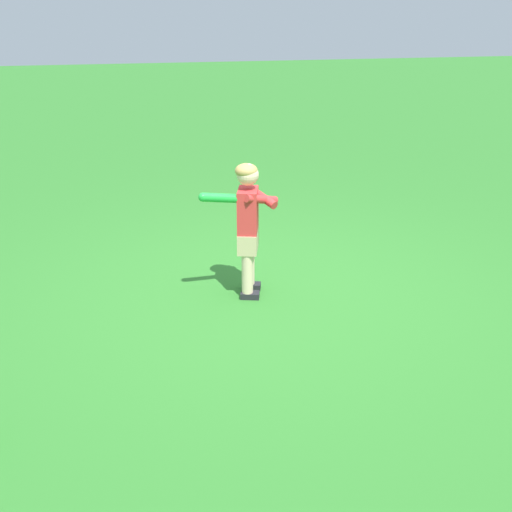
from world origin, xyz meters
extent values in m
plane|color=#2D7528|center=(0.00, 0.00, 0.00)|extent=(40.00, 40.00, 0.00)
cube|color=#232328|center=(0.14, -0.12, 0.03)|extent=(0.17, 0.13, 0.05)
cylinder|color=beige|center=(0.16, -0.13, 0.21)|extent=(0.09, 0.09, 0.34)
cube|color=#232328|center=(0.18, 0.04, 0.03)|extent=(0.17, 0.13, 0.05)
cylinder|color=beige|center=(0.20, 0.03, 0.21)|extent=(0.09, 0.09, 0.34)
cube|color=#C6B284|center=(0.18, -0.05, 0.46)|extent=(0.22, 0.30, 0.16)
cube|color=red|center=(0.18, -0.05, 0.71)|extent=(0.21, 0.28, 0.34)
sphere|color=beige|center=(0.18, -0.05, 1.00)|extent=(0.17, 0.17, 0.17)
ellipsoid|color=tan|center=(0.19, -0.05, 1.02)|extent=(0.21, 0.21, 0.11)
sphere|color=green|center=(0.04, -0.01, 0.80)|extent=(0.04, 0.04, 0.04)
cylinder|color=black|center=(0.13, 0.00, 0.81)|extent=(0.14, 0.04, 0.05)
cylinder|color=green|center=(0.37, 0.03, 0.85)|extent=(0.35, 0.11, 0.11)
sphere|color=green|center=(0.54, 0.05, 0.87)|extent=(0.07, 0.07, 0.07)
cylinder|color=red|center=(0.07, -0.05, 0.81)|extent=(0.21, 0.30, 0.14)
cylinder|color=red|center=(0.09, 0.01, 0.81)|extent=(0.30, 0.20, 0.14)
camera|label=1|loc=(1.08, 4.45, 2.23)|focal=43.77mm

